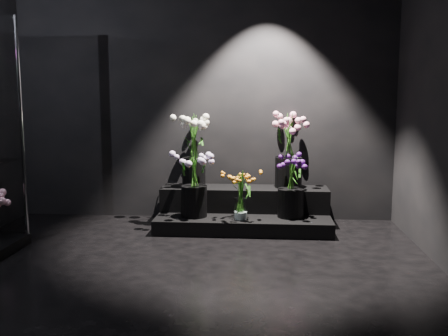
# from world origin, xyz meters

# --- Properties ---
(floor) EXTENTS (4.00, 4.00, 0.00)m
(floor) POSITION_xyz_m (0.00, 0.00, 0.00)
(floor) COLOR black
(floor) RESTS_ON ground
(wall_back) EXTENTS (4.00, 0.00, 4.00)m
(wall_back) POSITION_xyz_m (0.00, 2.00, 1.40)
(wall_back) COLOR black
(wall_back) RESTS_ON floor
(wall_front) EXTENTS (4.00, 0.00, 4.00)m
(wall_front) POSITION_xyz_m (0.00, -2.00, 1.40)
(wall_front) COLOR black
(wall_front) RESTS_ON floor
(display_riser) EXTENTS (1.71, 0.76, 0.38)m
(display_riser) POSITION_xyz_m (0.45, 1.66, 0.16)
(display_riser) COLOR black
(display_riser) RESTS_ON floor
(bouquet_orange_bells) EXTENTS (0.31, 0.31, 0.47)m
(bouquet_orange_bells) POSITION_xyz_m (0.43, 1.35, 0.39)
(bouquet_orange_bells) COLOR white
(bouquet_orange_bells) RESTS_ON display_riser
(bouquet_lilac) EXTENTS (0.45, 0.45, 0.64)m
(bouquet_lilac) POSITION_xyz_m (-0.03, 1.44, 0.51)
(bouquet_lilac) COLOR black
(bouquet_lilac) RESTS_ON display_riser
(bouquet_purple) EXTENTS (0.35, 0.35, 0.59)m
(bouquet_purple) POSITION_xyz_m (0.91, 1.49, 0.46)
(bouquet_purple) COLOR black
(bouquet_purple) RESTS_ON display_riser
(bouquet_cream_roses) EXTENTS (0.39, 0.39, 0.74)m
(bouquet_cream_roses) POSITION_xyz_m (-0.08, 1.75, 0.80)
(bouquet_cream_roses) COLOR black
(bouquet_cream_roses) RESTS_ON display_riser
(bouquet_pink_roses) EXTENTS (0.39, 0.39, 0.75)m
(bouquet_pink_roses) POSITION_xyz_m (0.89, 1.80, 0.80)
(bouquet_pink_roses) COLOR black
(bouquet_pink_roses) RESTS_ON display_riser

